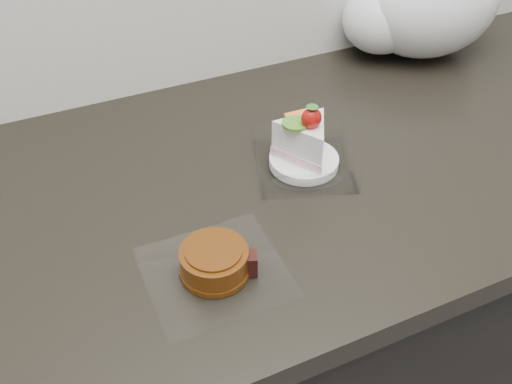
# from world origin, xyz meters

# --- Properties ---
(counter) EXTENTS (2.04, 0.64, 0.90)m
(counter) POSITION_xyz_m (0.00, 1.69, 0.45)
(counter) COLOR black
(counter) RESTS_ON ground
(cake_tray) EXTENTS (0.19, 0.19, 0.12)m
(cake_tray) POSITION_xyz_m (0.08, 1.68, 0.93)
(cake_tray) COLOR white
(cake_tray) RESTS_ON counter
(mooncake_wrap) EXTENTS (0.18, 0.16, 0.04)m
(mooncake_wrap) POSITION_xyz_m (-0.12, 1.53, 0.92)
(mooncake_wrap) COLOR white
(mooncake_wrap) RESTS_ON counter
(plastic_bag) EXTENTS (0.32, 0.23, 0.26)m
(plastic_bag) POSITION_xyz_m (0.47, 1.93, 1.00)
(plastic_bag) COLOR white
(plastic_bag) RESTS_ON counter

